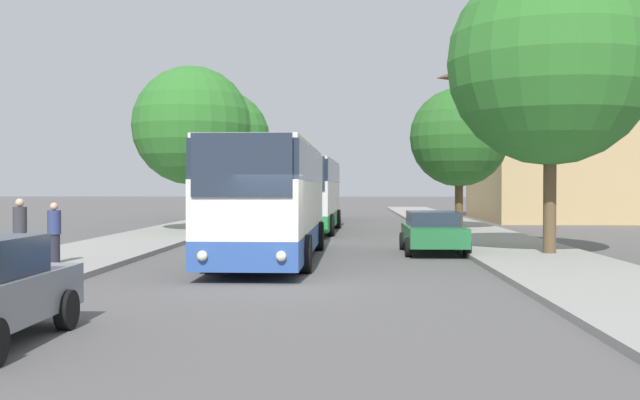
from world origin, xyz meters
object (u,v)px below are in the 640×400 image
(tree_right_near, at_px, (459,138))
(tree_left_near, at_px, (192,126))
(tree_left_far, at_px, (220,140))
(parked_car_right_near, at_px, (433,231))
(pedestrian_waiting_near, at_px, (54,233))
(pedestrian_waiting_far, at_px, (20,231))
(bus_middle, at_px, (310,194))
(bus_rear, at_px, (317,194))
(tree_right_mid, at_px, (550,63))
(bus_front, at_px, (271,199))

(tree_right_near, bearing_deg, tree_left_near, -169.87)
(tree_left_near, distance_m, tree_right_near, 13.04)
(tree_left_far, bearing_deg, parked_car_right_near, -64.86)
(tree_left_near, relative_size, tree_right_near, 1.11)
(pedestrian_waiting_near, height_order, pedestrian_waiting_far, pedestrian_waiting_far)
(bus_middle, relative_size, tree_right_near, 1.57)
(pedestrian_waiting_far, height_order, tree_right_near, tree_right_near)
(tree_right_near, bearing_deg, pedestrian_waiting_far, -129.16)
(bus_rear, distance_m, tree_right_mid, 27.28)
(pedestrian_waiting_far, height_order, tree_right_mid, tree_right_mid)
(tree_right_mid, bearing_deg, bus_middle, 122.44)
(bus_middle, relative_size, bus_rear, 1.06)
(bus_middle, bearing_deg, tree_left_near, -160.73)
(tree_left_near, bearing_deg, tree_left_far, 94.77)
(pedestrian_waiting_near, relative_size, tree_left_near, 0.21)
(tree_right_mid, bearing_deg, tree_left_far, 120.03)
(bus_front, distance_m, tree_right_mid, 9.68)
(bus_front, bearing_deg, bus_middle, 88.88)
(bus_front, xyz_separation_m, parked_car_right_near, (5.16, 2.48, -1.11))
(parked_car_right_near, bearing_deg, bus_front, 25.73)
(parked_car_right_near, xyz_separation_m, pedestrian_waiting_near, (-10.80, -5.11, 0.24))
(tree_right_near, bearing_deg, tree_right_mid, -86.25)
(parked_car_right_near, height_order, tree_right_near, tree_right_near)
(tree_left_near, bearing_deg, parked_car_right_near, -43.90)
(bus_front, bearing_deg, pedestrian_waiting_far, -155.82)
(pedestrian_waiting_far, bearing_deg, tree_left_far, -2.11)
(tree_left_near, distance_m, tree_right_mid, 17.78)
(pedestrian_waiting_near, height_order, tree_right_mid, tree_right_mid)
(pedestrian_waiting_near, relative_size, tree_left_far, 0.19)
(bus_middle, xyz_separation_m, pedestrian_waiting_near, (-6.02, -16.69, -0.90))
(bus_front, xyz_separation_m, tree_right_near, (7.75, 14.62, 2.81))
(pedestrian_waiting_far, bearing_deg, bus_middle, -23.82)
(tree_left_near, height_order, tree_right_mid, tree_right_mid)
(pedestrian_waiting_far, xyz_separation_m, tree_right_near, (14.24, 17.48, 3.61))
(bus_rear, bearing_deg, tree_right_near, -59.59)
(pedestrian_waiting_near, height_order, tree_left_far, tree_left_far)
(bus_middle, xyz_separation_m, pedestrian_waiting_far, (-6.86, -16.92, -0.84))
(bus_rear, distance_m, tree_left_near, 15.58)
(bus_middle, xyz_separation_m, bus_rear, (-0.23, 12.55, -0.16))
(bus_rear, height_order, pedestrian_waiting_near, bus_rear)
(pedestrian_waiting_far, xyz_separation_m, tree_left_near, (1.41, 15.19, 4.05))
(parked_car_right_near, relative_size, pedestrian_waiting_near, 2.64)
(bus_front, bearing_deg, bus_rear, 90.11)
(bus_rear, distance_m, tree_left_far, 7.39)
(parked_car_right_near, xyz_separation_m, tree_right_near, (2.59, 12.14, 3.91))
(parked_car_right_near, bearing_deg, tree_right_mid, 157.92)
(bus_front, height_order, bus_rear, bus_front)
(pedestrian_waiting_far, xyz_separation_m, tree_right_mid, (15.12, 3.92, 5.05))
(tree_left_near, bearing_deg, tree_right_mid, -39.41)
(tree_left_near, xyz_separation_m, tree_left_far, (-1.21, 14.56, 0.25))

